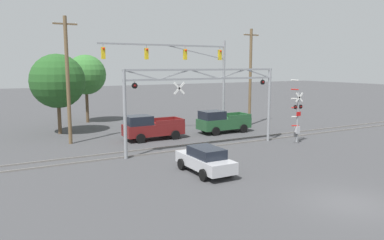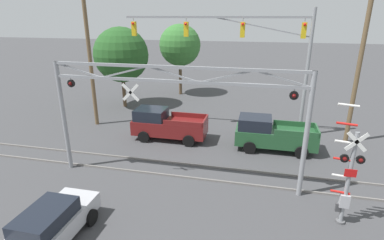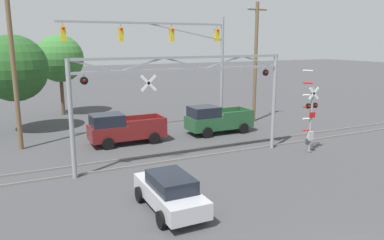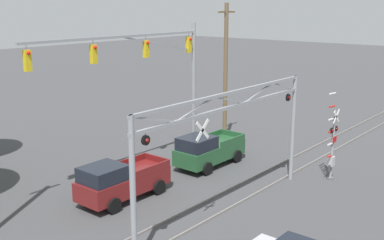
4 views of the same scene
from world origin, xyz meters
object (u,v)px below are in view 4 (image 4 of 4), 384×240
Objects in this scene: crossing_gantry at (230,128)px; crossing_signal_mast at (332,146)px; pickup_truck_lead at (120,181)px; utility_pole_right at (226,73)px; traffic_signal_span at (158,66)px; pickup_truck_following at (208,150)px.

crossing_signal_mast is (7.47, -1.73, -2.23)m from crossing_gantry.
pickup_truck_lead is 0.51× the size of utility_pole_right.
traffic_signal_span is 2.55× the size of pickup_truck_lead.
crossing_gantry is 8.69m from traffic_signal_span.
pickup_truck_lead is at bearing 111.96° from crossing_gantry.
utility_pole_right is (2.30, 9.00, 3.04)m from crossing_signal_mast.
crossing_gantry reaches higher than crossing_signal_mast.
traffic_signal_span is 1.30× the size of utility_pole_right.
pickup_truck_lead is 6.92m from pickup_truck_following.
crossing_gantry is 1.27× the size of utility_pole_right.
utility_pole_right is (6.27, -0.46, -1.03)m from traffic_signal_span.
traffic_signal_span is (-3.96, 9.47, 4.07)m from crossing_signal_mast.
pickup_truck_following is (6.91, -0.18, -0.00)m from pickup_truck_lead.
crossing_gantry reaches higher than pickup_truck_following.
traffic_signal_span is at bearing 112.72° from crossing_signal_mast.
utility_pole_right is at bearing 75.65° from crossing_signal_mast.
traffic_signal_span reaches higher than crossing_gantry.
crossing_signal_mast is 1.02× the size of pickup_truck_lead.
pickup_truck_lead is (-2.08, 5.16, -3.17)m from crossing_gantry.
crossing_gantry is at bearing 166.93° from crossing_signal_mast.
traffic_signal_span reaches higher than pickup_truck_following.
traffic_signal_span is at bearing 115.80° from pickup_truck_following.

